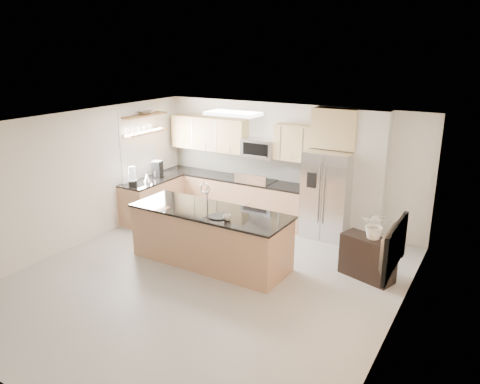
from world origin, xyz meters
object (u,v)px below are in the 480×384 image
Objects in this scene: refrigerator at (328,194)px; platter at (219,216)px; credenza at (368,258)px; bowl at (145,112)px; island at (210,236)px; kettle at (147,177)px; blender at (132,178)px; flower_vase at (376,218)px; coffee_maker at (157,169)px; range at (256,200)px; television at (386,246)px; microwave at (260,148)px; cup at (227,217)px.

refrigerator is 5.01× the size of platter.
bowl is at bearing -167.85° from credenza.
island reaches higher than platter.
refrigerator is 3.88m from kettle.
bowl is at bearing -166.93° from refrigerator.
platter is at bearing -28.27° from bowl.
refrigerator reaches higher than blender.
bowl reaches higher than flower_vase.
flower_vase is at bearing 24.01° from platter.
coffee_maker is at bearing 39.56° from bowl.
range is 0.39× the size of island.
refrigerator is 4.36× the size of bowl.
refrigerator is (1.66, -0.05, 0.42)m from range.
refrigerator is at bearing -1.60° from range.
television is at bearing -13.29° from island.
range is 2.73m from blender.
microwave reaches higher than coffee_maker.
bowl reaches higher than refrigerator.
credenza is at bearing -28.73° from microwave.
kettle is (0.05, 0.40, -0.08)m from blender.
refrigerator is at bearing 133.12° from flower_vase.
range is 1.16m from microwave.
cup is (0.52, -0.27, 0.55)m from island.
flower_vase is (5.23, -0.50, -1.31)m from bowl.
refrigerator is at bearing 18.10° from kettle.
platter is 2.97m from television.
refrigerator is at bearing 71.70° from cup.
refrigerator reaches higher than kettle.
refrigerator is 0.61× the size of island.
island reaches higher than coffee_maker.
kettle is 0.44m from coffee_maker.
credenza is 5.09m from coffee_maker.
kettle is (-2.33, 1.04, 0.52)m from island.
cup is (-2.07, -1.10, 0.69)m from credenza.
range is 2.69× the size of blender.
bowl reaches higher than island.
blender is (-2.90, 0.91, 0.05)m from cup.
bowl reaches higher than television.
island is 2.61m from kettle.
range is at bearing 38.52° from blender.
cup is 2.76m from television.
bowl is (-3.08, 1.61, 1.34)m from cup.
range is at bearing 178.40° from refrigerator.
island reaches higher than cup.
blender is at bearing 75.27° from television.
credenza is 7.01× the size of cup.
television is (2.89, -0.62, 0.34)m from platter.
refrigerator reaches higher than cup.
bowl is (-2.25, -1.08, 0.76)m from microwave.
microwave is 0.71× the size of television.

